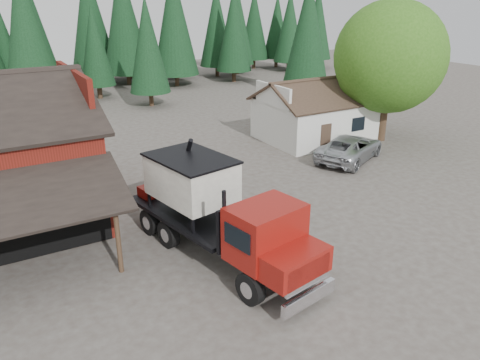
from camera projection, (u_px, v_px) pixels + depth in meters
ground at (266, 258)px, 19.79m from camera, size 120.00×120.00×0.00m
farmhouse at (316, 117)px, 35.68m from camera, size 8.60×6.42×4.65m
deciduous_tree at (390, 61)px, 33.56m from camera, size 8.00×8.00×10.20m
conifer_backdrop at (65, 92)px, 53.49m from camera, size 76.00×16.00×16.00m
near_pine_b at (147, 45)px, 44.48m from camera, size 3.96×3.96×10.40m
near_pine_c at (308, 30)px, 48.39m from camera, size 4.84×4.84×12.40m
near_pine_d at (26, 30)px, 42.46m from camera, size 5.28×5.28×13.40m
feed_truck at (217, 209)px, 19.24m from camera, size 4.54×10.55×4.61m
silver_car at (350, 148)px, 31.21m from camera, size 6.75×5.14×1.70m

